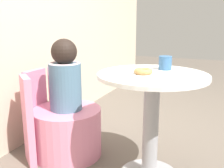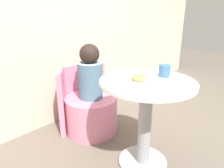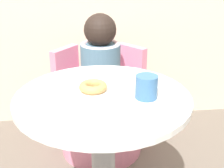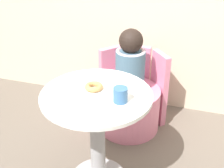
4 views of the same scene
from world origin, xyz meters
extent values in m
cylinder|color=#99999E|center=(-0.10, -0.04, 0.36)|extent=(0.10, 0.10, 0.68)
cylinder|color=white|center=(-0.10, -0.04, 0.71)|extent=(0.70, 0.70, 0.02)
cylinder|color=pink|center=(-0.05, 0.64, 0.19)|extent=(0.53, 0.53, 0.38)
cube|color=pink|center=(-0.05, 0.94, 0.33)|extent=(0.23, 0.05, 0.67)
cube|color=pink|center=(0.17, 0.83, 0.33)|extent=(0.18, 0.21, 0.67)
cube|color=pink|center=(-0.28, 0.83, 0.33)|extent=(0.18, 0.21, 0.67)
cylinder|color=slate|center=(-0.05, 0.64, 0.56)|extent=(0.24, 0.24, 0.36)
torus|color=beige|center=(-0.05, 0.64, 0.73)|extent=(0.24, 0.24, 0.04)
sphere|color=black|center=(-0.05, 0.64, 0.83)|extent=(0.19, 0.19, 0.19)
torus|color=tan|center=(-0.13, 0.01, 0.74)|extent=(0.12, 0.12, 0.03)
cylinder|color=#386699|center=(0.07, -0.08, 0.77)|extent=(0.09, 0.09, 0.09)
camera|label=1|loc=(-1.68, -0.45, 1.05)|focal=42.00mm
camera|label=2|loc=(-1.29, -0.79, 1.17)|focal=32.00mm
camera|label=3|loc=(-0.19, -1.15, 1.25)|focal=50.00mm
camera|label=4|loc=(0.49, -1.59, 1.71)|focal=50.00mm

